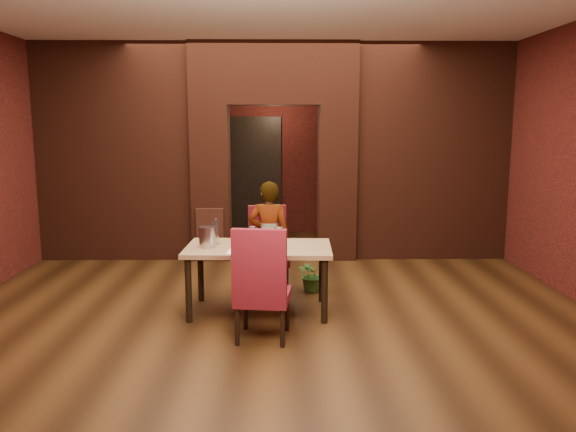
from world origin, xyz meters
name	(u,v)px	position (x,y,z in m)	size (l,w,h in m)	color
floor	(273,296)	(0.00, 0.00, 0.00)	(8.00, 8.00, 0.00)	#402510
ceiling	(271,16)	(0.00, 0.00, 3.20)	(7.00, 8.00, 0.04)	silver
wall_back	(275,147)	(0.00, 4.00, 1.60)	(7.00, 0.04, 3.20)	maroon
wall_front	(259,220)	(0.00, -4.00, 1.60)	(7.00, 0.04, 3.20)	maroon
wall_right	(575,161)	(3.50, 0.00, 1.60)	(0.04, 8.00, 3.20)	maroon
pillar_left	(211,183)	(-0.95, 2.00, 1.15)	(0.55, 0.55, 2.30)	maroon
pillar_right	(337,183)	(0.95, 2.00, 1.15)	(0.55, 0.55, 2.30)	maroon
lintel	(274,74)	(0.00, 2.00, 2.75)	(2.45, 0.55, 0.90)	maroon
wing_wall_left	(116,153)	(-2.36, 2.00, 1.60)	(2.27, 0.35, 3.20)	maroon
wing_wall_right	(431,153)	(2.36, 2.00, 1.60)	(2.27, 0.35, 3.20)	maroon
vent_panel	(210,225)	(-0.95, 1.71, 0.55)	(0.40, 0.03, 0.50)	#AB4F31
rear_door	(254,177)	(-0.40, 3.94, 1.05)	(0.90, 0.08, 2.10)	black
rear_door_frame	(254,178)	(-0.40, 3.90, 1.05)	(1.02, 0.04, 2.22)	black
dining_table	(259,279)	(-0.14, -0.55, 0.36)	(1.55, 0.87, 0.73)	#A27D54
chair_far	(269,249)	(-0.05, 0.23, 0.52)	(0.47, 0.47, 1.03)	maroon
chair_near	(263,282)	(-0.07, -1.33, 0.55)	(0.50, 0.50, 1.10)	maroon
person_seated	(269,237)	(-0.04, 0.17, 0.68)	(0.50, 0.33, 1.36)	white
wine_glass_a	(253,235)	(-0.21, -0.45, 0.82)	(0.08, 0.08, 0.20)	white
wine_glass_b	(253,236)	(-0.20, -0.52, 0.83)	(0.09, 0.09, 0.21)	silver
wine_glass_c	(279,238)	(0.07, -0.66, 0.84)	(0.09, 0.09, 0.22)	white
tasting_sheet	(243,252)	(-0.29, -0.82, 0.73)	(0.32, 0.23, 0.00)	white
wine_bucket	(207,237)	(-0.68, -0.57, 0.84)	(0.18, 0.18, 0.22)	#B0B1B8
water_bottle	(216,231)	(-0.62, -0.41, 0.87)	(0.07, 0.07, 0.28)	white
potted_plant	(313,274)	(0.49, 0.19, 0.22)	(0.39, 0.34, 0.43)	#316123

